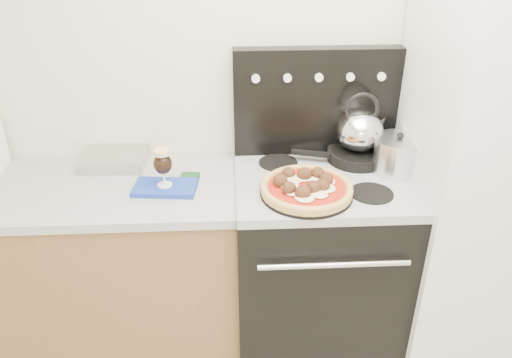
{
  "coord_description": "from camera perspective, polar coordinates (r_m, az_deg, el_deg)",
  "views": [
    {
      "loc": [
        -0.31,
        -0.72,
        1.96
      ],
      "look_at": [
        -0.22,
        1.05,
        0.99
      ],
      "focal_mm": 35.0,
      "sensor_mm": 36.0,
      "label": 1
    }
  ],
  "objects": [
    {
      "name": "pizza_pan",
      "position": [
        2.06,
        5.77,
        -1.64
      ],
      "size": [
        0.4,
        0.4,
        0.01
      ],
      "primitive_type": "cylinder",
      "rotation": [
        0.0,
        0.0,
        0.05
      ],
      "color": "black",
      "rests_on": "cooktop"
    },
    {
      "name": "room_shell",
      "position": [
        1.28,
        11.64,
        -5.79
      ],
      "size": [
        3.52,
        3.01,
        2.52
      ],
      "color": "#BBB3A2",
      "rests_on": "ground"
    },
    {
      "name": "base_cabinet",
      "position": [
        2.56,
        -18.82,
        -9.88
      ],
      "size": [
        1.45,
        0.6,
        0.86
      ],
      "primitive_type": "cube",
      "color": "brown",
      "rests_on": "ground"
    },
    {
      "name": "oven_mitt",
      "position": [
        2.16,
        -10.34,
        -0.98
      ],
      "size": [
        0.28,
        0.18,
        0.02
      ],
      "primitive_type": "cube",
      "rotation": [
        0.0,
        0.0,
        -0.1
      ],
      "color": "#1E3AAF",
      "rests_on": "countertop"
    },
    {
      "name": "cooktop",
      "position": [
        2.21,
        7.55,
        -0.3
      ],
      "size": [
        0.76,
        0.65,
        0.04
      ],
      "primitive_type": "cube",
      "color": "#ADADB2",
      "rests_on": "stove_body"
    },
    {
      "name": "skillet",
      "position": [
        2.37,
        11.47,
        2.67
      ],
      "size": [
        0.34,
        0.34,
        0.05
      ],
      "primitive_type": "cylinder",
      "rotation": [
        0.0,
        0.0,
        -0.27
      ],
      "color": "black",
      "rests_on": "cooktop"
    },
    {
      "name": "stove_body",
      "position": [
        2.47,
        6.86,
        -9.68
      ],
      "size": [
        0.76,
        0.65,
        0.88
      ],
      "primitive_type": "cube",
      "color": "black",
      "rests_on": "ground"
    },
    {
      "name": "beer_glass",
      "position": [
        2.11,
        -10.57,
        1.28
      ],
      "size": [
        0.09,
        0.09,
        0.17
      ],
      "primitive_type": null,
      "rotation": [
        0.0,
        0.0,
        -0.2
      ],
      "color": "black",
      "rests_on": "oven_mitt"
    },
    {
      "name": "backguard",
      "position": [
        2.35,
        6.83,
        8.75
      ],
      "size": [
        0.76,
        0.08,
        0.5
      ],
      "primitive_type": "cube",
      "color": "black",
      "rests_on": "cooktop"
    },
    {
      "name": "tea_kettle",
      "position": [
        2.32,
        11.8,
        5.83
      ],
      "size": [
        0.26,
        0.26,
        0.23
      ],
      "primitive_type": null,
      "rotation": [
        0.0,
        0.0,
        0.26
      ],
      "color": "silver",
      "rests_on": "skillet"
    },
    {
      "name": "fridge",
      "position": [
        2.39,
        24.44,
        0.91
      ],
      "size": [
        0.64,
        0.68,
        1.9
      ],
      "primitive_type": "cube",
      "color": "silver",
      "rests_on": "ground"
    },
    {
      "name": "stock_pot",
      "position": [
        2.29,
        15.85,
        2.54
      ],
      "size": [
        0.26,
        0.26,
        0.15
      ],
      "primitive_type": "cylinder",
      "rotation": [
        0.0,
        0.0,
        0.27
      ],
      "color": "silver",
      "rests_on": "cooktop"
    },
    {
      "name": "countertop",
      "position": [
        2.32,
        -20.54,
        -1.12
      ],
      "size": [
        1.48,
        0.63,
        0.04
      ],
      "primitive_type": "cube",
      "color": "#B0B0B1",
      "rests_on": "base_cabinet"
    },
    {
      "name": "foil_sheet",
      "position": [
        2.41,
        -15.82,
        2.17
      ],
      "size": [
        0.3,
        0.23,
        0.06
      ],
      "primitive_type": "cube",
      "rotation": [
        0.0,
        0.0,
        -0.05
      ],
      "color": "silver",
      "rests_on": "countertop"
    },
    {
      "name": "pizza",
      "position": [
        2.05,
        5.82,
        -0.85
      ],
      "size": [
        0.39,
        0.39,
        0.05
      ],
      "primitive_type": null,
      "rotation": [
        0.0,
        0.0,
        0.05
      ],
      "color": "tan",
      "rests_on": "pizza_pan"
    }
  ]
}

